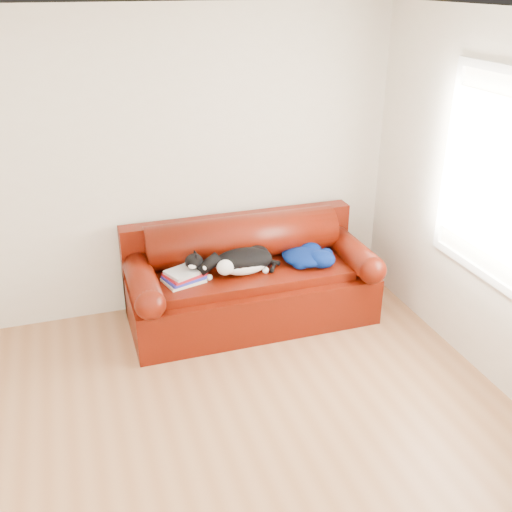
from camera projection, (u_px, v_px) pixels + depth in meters
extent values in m
plane|color=#925F3A|center=(202.00, 453.00, 3.83)|extent=(4.50, 4.50, 0.00)
cube|color=beige|center=(140.00, 170.00, 5.00)|extent=(4.50, 0.02, 2.60)
cube|color=white|center=(180.00, 18.00, 2.73)|extent=(4.50, 4.00, 0.02)
cube|color=white|center=(502.00, 182.00, 4.08)|extent=(0.01, 1.10, 1.30)
cube|color=white|center=(502.00, 182.00, 4.08)|extent=(0.03, 1.30, 1.50)
cube|color=#370E02|center=(251.00, 297.00, 5.26)|extent=(2.10, 0.90, 0.42)
cube|color=#370E02|center=(252.00, 275.00, 5.12)|extent=(1.66, 0.62, 0.10)
cylinder|color=black|center=(153.00, 354.00, 4.80)|extent=(0.06, 0.06, 0.05)
cylinder|color=black|center=(362.00, 317.00, 5.32)|extent=(0.06, 0.06, 0.05)
cylinder|color=black|center=(141.00, 314.00, 5.36)|extent=(0.06, 0.06, 0.05)
cylinder|color=black|center=(331.00, 284.00, 5.89)|extent=(0.06, 0.06, 0.05)
cube|color=#370E02|center=(239.00, 258.00, 5.48)|extent=(2.10, 0.18, 0.85)
cylinder|color=#370E02|center=(242.00, 237.00, 5.28)|extent=(1.70, 0.40, 0.40)
cylinder|color=#370E02|center=(142.00, 279.00, 4.86)|extent=(0.24, 0.88, 0.24)
sphere|color=#370E02|center=(150.00, 305.00, 4.48)|extent=(0.24, 0.24, 0.24)
cylinder|color=#370E02|center=(349.00, 249.00, 5.38)|extent=(0.24, 0.88, 0.24)
sphere|color=#370E02|center=(372.00, 270.00, 5.01)|extent=(0.24, 0.24, 0.24)
cube|color=beige|center=(184.00, 280.00, 4.90)|extent=(0.36, 0.31, 0.02)
cube|color=white|center=(184.00, 280.00, 4.90)|extent=(0.35, 0.30, 0.02)
cube|color=#2029AD|center=(184.00, 277.00, 4.89)|extent=(0.36, 0.32, 0.02)
cube|color=white|center=(184.00, 277.00, 4.89)|extent=(0.34, 0.30, 0.02)
cube|color=#B0141D|center=(184.00, 275.00, 4.88)|extent=(0.36, 0.32, 0.02)
cube|color=white|center=(184.00, 275.00, 4.88)|extent=(0.34, 0.30, 0.02)
cube|color=#B5B7BC|center=(184.00, 272.00, 4.87)|extent=(0.35, 0.32, 0.02)
cube|color=white|center=(184.00, 272.00, 4.87)|extent=(0.33, 0.30, 0.02)
ellipsoid|color=black|center=(243.00, 261.00, 5.02)|extent=(0.57, 0.41, 0.21)
ellipsoid|color=white|center=(245.00, 268.00, 4.98)|extent=(0.38, 0.25, 0.13)
ellipsoid|color=white|center=(225.00, 267.00, 4.89)|extent=(0.17, 0.17, 0.13)
ellipsoid|color=black|center=(258.00, 257.00, 5.12)|extent=(0.26, 0.26, 0.18)
ellipsoid|color=black|center=(209.00, 263.00, 4.82)|extent=(0.18, 0.17, 0.13)
ellipsoid|color=white|center=(208.00, 268.00, 4.79)|extent=(0.09, 0.08, 0.05)
sphere|color=#BF7272|center=(206.00, 268.00, 4.77)|extent=(0.02, 0.02, 0.02)
cone|color=black|center=(213.00, 258.00, 4.78)|extent=(0.07, 0.06, 0.06)
cone|color=black|center=(208.00, 254.00, 4.83)|extent=(0.07, 0.06, 0.06)
cylinder|color=black|center=(270.00, 262.00, 5.17)|extent=(0.15, 0.16, 0.05)
sphere|color=white|center=(222.00, 279.00, 4.89)|extent=(0.05, 0.05, 0.05)
sphere|color=white|center=(266.00, 270.00, 5.04)|extent=(0.05, 0.05, 0.05)
ellipsoid|color=#020C43|center=(306.00, 256.00, 5.20)|extent=(0.50, 0.48, 0.13)
ellipsoid|color=#020C43|center=(321.00, 258.00, 5.13)|extent=(0.30, 0.29, 0.15)
ellipsoid|color=#020C43|center=(295.00, 254.00, 5.27)|extent=(0.33, 0.34, 0.10)
ellipsoid|color=#020C43|center=(311.00, 250.00, 5.29)|extent=(0.25, 0.23, 0.15)
ellipsoid|color=#020C43|center=(301.00, 263.00, 5.12)|extent=(0.20, 0.21, 0.10)
ellipsoid|color=white|center=(313.00, 258.00, 5.12)|extent=(0.18, 0.13, 0.04)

